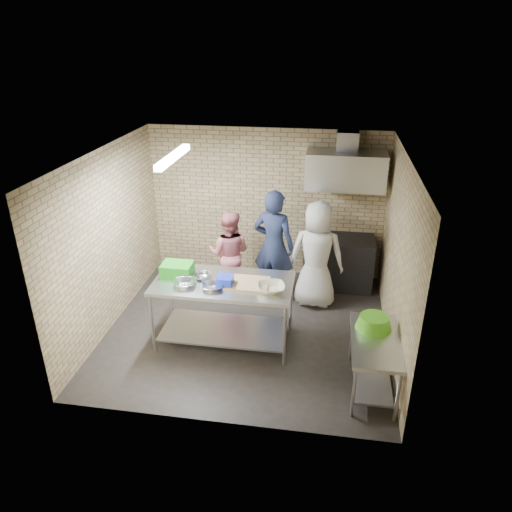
{
  "coord_description": "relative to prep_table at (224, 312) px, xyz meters",
  "views": [
    {
      "loc": [
        1.11,
        -6.19,
        4.2
      ],
      "look_at": [
        0.1,
        0.2,
        1.15
      ],
      "focal_mm": 33.87,
      "sensor_mm": 36.0,
      "label": 1
    }
  ],
  "objects": [
    {
      "name": "bottle_red",
      "position": [
        1.68,
        2.25,
        1.54
      ],
      "size": [
        0.07,
        0.07,
        0.18
      ],
      "primitive_type": "cylinder",
      "color": "#B22619",
      "rests_on": "wall_shelf"
    },
    {
      "name": "woman_white",
      "position": [
        1.26,
        1.28,
        0.41
      ],
      "size": [
        0.91,
        0.62,
        1.79
      ],
      "primitive_type": "imported",
      "rotation": [
        0.0,
        0.0,
        3.08
      ],
      "color": "silver",
      "rests_on": "floor"
    },
    {
      "name": "green_crate",
      "position": [
        -0.7,
        0.12,
        0.58
      ],
      "size": [
        0.44,
        0.33,
        0.17
      ],
      "primitive_type": "cube",
      "color": "#1F961B",
      "rests_on": "prep_table"
    },
    {
      "name": "cutting_board",
      "position": [
        0.35,
        -0.02,
        0.51
      ],
      "size": [
        0.6,
        0.46,
        0.03
      ],
      "primitive_type": "cube",
      "color": "tan",
      "rests_on": "prep_table"
    },
    {
      "name": "stove",
      "position": [
        1.63,
        2.01,
        -0.04
      ],
      "size": [
        1.2,
        0.7,
        0.9
      ],
      "primitive_type": "cube",
      "color": "black",
      "rests_on": "floor"
    },
    {
      "name": "ceramic_bowl",
      "position": [
        0.7,
        -0.15,
        0.54
      ],
      "size": [
        0.46,
        0.46,
        0.09
      ],
      "primitive_type": "imported",
      "rotation": [
        0.0,
        0.0,
        0.25
      ],
      "color": "beige",
      "rests_on": "prep_table"
    },
    {
      "name": "prep_table",
      "position": [
        0.0,
        0.0,
        0.0
      ],
      "size": [
        1.96,
        0.98,
        0.98
      ],
      "primitive_type": "cube",
      "color": "silver",
      "rests_on": "floor"
    },
    {
      "name": "man_navy",
      "position": [
        0.55,
        1.37,
        0.47
      ],
      "size": [
        0.79,
        0.62,
        1.92
      ],
      "primitive_type": "imported",
      "rotation": [
        0.0,
        0.0,
        2.9
      ],
      "color": "#161837",
      "rests_on": "floor"
    },
    {
      "name": "fluorescent_fixture",
      "position": [
        -0.72,
        0.36,
        2.15
      ],
      "size": [
        0.1,
        1.25,
        0.08
      ],
      "primitive_type": "cube",
      "color": "white",
      "rests_on": "ceiling"
    },
    {
      "name": "left_wall",
      "position": [
        -1.82,
        0.36,
        0.86
      ],
      "size": [
        0.06,
        4.0,
        2.7
      ],
      "primitive_type": "cube",
      "color": "tan",
      "rests_on": "ground"
    },
    {
      "name": "mixing_bowl_b",
      "position": [
        -0.3,
        0.05,
        0.53
      ],
      "size": [
        0.28,
        0.28,
        0.07
      ],
      "primitive_type": "imported",
      "rotation": [
        0.0,
        0.0,
        0.25
      ],
      "color": "#B3B6BA",
      "rests_on": "prep_table"
    },
    {
      "name": "mixing_bowl_c",
      "position": [
        -0.1,
        -0.22,
        0.52
      ],
      "size": [
        0.34,
        0.34,
        0.07
      ],
      "primitive_type": "imported",
      "rotation": [
        0.0,
        0.0,
        0.25
      ],
      "color": "#B9BAC0",
      "rests_on": "prep_table"
    },
    {
      "name": "green_basin",
      "position": [
        2.06,
        -0.49,
        0.35
      ],
      "size": [
        0.46,
        0.46,
        0.17
      ],
      "primitive_type": null,
      "color": "#59C626",
      "rests_on": "side_counter"
    },
    {
      "name": "range_hood",
      "position": [
        1.63,
        2.06,
        1.61
      ],
      "size": [
        1.3,
        0.6,
        0.6
      ],
      "primitive_type": "cube",
      "color": "silver",
      "rests_on": "back_wall"
    },
    {
      "name": "ceiling",
      "position": [
        0.28,
        0.36,
        2.21
      ],
      "size": [
        4.2,
        4.2,
        0.0
      ],
      "primitive_type": "plane",
      "rotation": [
        3.14,
        0.0,
        0.0
      ],
      "color": "black",
      "rests_on": "ground"
    },
    {
      "name": "right_wall",
      "position": [
        2.38,
        0.36,
        0.86
      ],
      "size": [
        0.06,
        4.0,
        2.7
      ],
      "primitive_type": "cube",
      "color": "tan",
      "rests_on": "ground"
    },
    {
      "name": "side_counter",
      "position": [
        2.08,
        -0.74,
        -0.11
      ],
      "size": [
        0.6,
        1.2,
        0.75
      ],
      "primitive_type": "cube",
      "color": "silver",
      "rests_on": "floor"
    },
    {
      "name": "back_wall",
      "position": [
        0.28,
        2.36,
        0.86
      ],
      "size": [
        4.2,
        0.06,
        2.7
      ],
      "primitive_type": "cube",
      "color": "tan",
      "rests_on": "ground"
    },
    {
      "name": "front_wall",
      "position": [
        0.28,
        -1.64,
        0.86
      ],
      "size": [
        4.2,
        0.06,
        2.7
      ],
      "primitive_type": "cube",
      "color": "tan",
      "rests_on": "ground"
    },
    {
      "name": "hood_duct",
      "position": [
        1.63,
        2.21,
        2.06
      ],
      "size": [
        0.35,
        0.3,
        0.3
      ],
      "primitive_type": "cube",
      "color": "#A5A8AD",
      "rests_on": "back_wall"
    },
    {
      "name": "woman_pink",
      "position": [
        -0.21,
        1.41,
        0.26
      ],
      "size": [
        0.75,
        0.6,
        1.51
      ],
      "primitive_type": "imported",
      "rotation": [
        0.0,
        0.0,
        3.11
      ],
      "color": "#C46874",
      "rests_on": "floor"
    },
    {
      "name": "wall_shelf",
      "position": [
        1.93,
        2.25,
        1.43
      ],
      "size": [
        0.8,
        0.2,
        0.04
      ],
      "primitive_type": "cube",
      "color": "#3F2B19",
      "rests_on": "back_wall"
    },
    {
      "name": "blue_tub",
      "position": [
        0.05,
        -0.1,
        0.56
      ],
      "size": [
        0.22,
        0.22,
        0.14
      ],
      "primitive_type": "cube",
      "color": "#1A30C8",
      "rests_on": "prep_table"
    },
    {
      "name": "mixing_bowl_a",
      "position": [
        -0.5,
        -0.2,
        0.53
      ],
      "size": [
        0.37,
        0.37,
        0.08
      ],
      "primitive_type": "imported",
      "rotation": [
        0.0,
        0.0,
        0.25
      ],
      "color": "silver",
      "rests_on": "prep_table"
    },
    {
      "name": "floor",
      "position": [
        0.28,
        0.36,
        -0.49
      ],
      "size": [
        4.2,
        4.2,
        0.0
      ],
      "primitive_type": "plane",
      "color": "black",
      "rests_on": "ground"
    }
  ]
}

